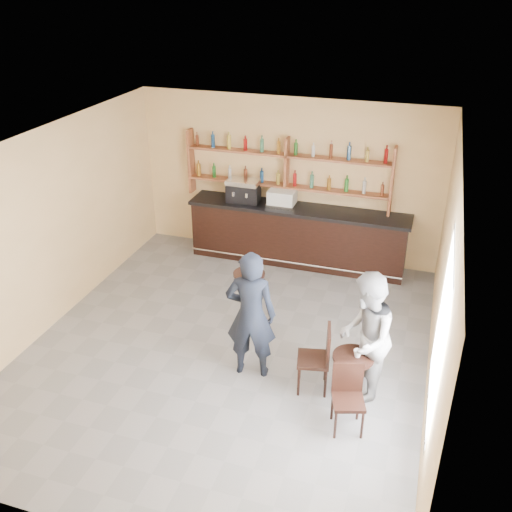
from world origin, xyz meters
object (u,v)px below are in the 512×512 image
(bar_counter, at_px, (297,235))
(pedestal_table, at_px, (249,301))
(pastry_case, at_px, (282,198))
(man_main, at_px, (251,315))
(chair_west, at_px, (313,359))
(patron_second, at_px, (365,337))
(cafe_table, at_px, (351,377))
(chair_south, at_px, (348,401))
(espresso_machine, at_px, (243,191))

(bar_counter, height_order, pedestal_table, bar_counter)
(pastry_case, height_order, man_main, man_main)
(man_main, height_order, chair_west, man_main)
(chair_west, bearing_deg, bar_counter, -174.08)
(pastry_case, bearing_deg, pedestal_table, -78.36)
(pedestal_table, distance_m, patron_second, 2.27)
(cafe_table, distance_m, chair_south, 0.61)
(pastry_case, bearing_deg, chair_south, -56.56)
(bar_counter, xyz_separation_m, man_main, (0.21, -3.60, 0.40))
(pastry_case, distance_m, chair_west, 4.05)
(cafe_table, bearing_deg, espresso_machine, 127.01)
(pedestal_table, distance_m, chair_west, 1.73)
(espresso_machine, bearing_deg, pedestal_table, -73.30)
(pastry_case, height_order, cafe_table, pastry_case)
(bar_counter, xyz_separation_m, patron_second, (1.81, -3.59, 0.36))
(espresso_machine, relative_size, pastry_case, 1.18)
(chair_west, height_order, chair_south, chair_west)
(man_main, height_order, cafe_table, man_main)
(espresso_machine, height_order, chair_south, espresso_machine)
(bar_counter, bearing_deg, pedestal_table, -93.62)
(cafe_table, distance_m, patron_second, 0.61)
(bar_counter, distance_m, patron_second, 4.04)
(chair_west, bearing_deg, pastry_case, -169.52)
(espresso_machine, height_order, pastry_case, espresso_machine)
(bar_counter, height_order, cafe_table, bar_counter)
(cafe_table, xyz_separation_m, chair_south, (0.05, -0.60, 0.10))
(bar_counter, distance_m, cafe_table, 4.11)
(bar_counter, relative_size, espresso_machine, 6.86)
(espresso_machine, relative_size, pedestal_table, 0.60)
(pastry_case, bearing_deg, espresso_machine, -172.14)
(cafe_table, bearing_deg, man_main, 174.80)
(man_main, xyz_separation_m, chair_west, (0.93, -0.09, -0.48))
(espresso_machine, xyz_separation_m, man_main, (1.33, -3.60, -0.41))
(pastry_case, height_order, chair_south, pastry_case)
(man_main, relative_size, cafe_table, 2.76)
(chair_south, height_order, patron_second, patron_second)
(espresso_machine, distance_m, chair_south, 5.28)
(bar_counter, distance_m, chair_south, 4.67)
(espresso_machine, height_order, chair_west, espresso_machine)
(pedestal_table, height_order, chair_south, pedestal_table)
(pedestal_table, xyz_separation_m, patron_second, (1.97, -1.04, 0.42))
(cafe_table, bearing_deg, pastry_case, 118.47)
(bar_counter, relative_size, patron_second, 2.29)
(pastry_case, relative_size, cafe_table, 0.75)
(espresso_machine, height_order, cafe_table, espresso_machine)
(bar_counter, distance_m, man_main, 3.63)
(man_main, relative_size, patron_second, 1.04)
(pastry_case, bearing_deg, bar_counter, 7.86)
(pastry_case, xyz_separation_m, chair_west, (1.47, -3.68, -0.83))
(pedestal_table, bearing_deg, chair_west, -40.94)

